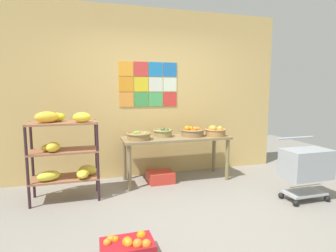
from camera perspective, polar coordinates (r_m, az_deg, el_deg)
name	(u,v)px	position (r m, az deg, el deg)	size (l,w,h in m)	color
ground	(189,220)	(3.36, 4.34, -18.61)	(9.62, 9.62, 0.00)	gray
back_wall_with_art	(150,94)	(4.77, -3.66, 6.66)	(4.74, 0.07, 2.82)	tan
banana_shelf_unit	(64,150)	(3.92, -20.58, -4.58)	(0.88, 0.45, 1.20)	#321D25
display_table	(176,142)	(4.51, 1.66, -3.34)	(1.73, 0.61, 0.72)	olive
fruit_basket_back_left	(192,132)	(4.57, 5.04, -1.24)	(0.38, 0.38, 0.17)	olive
fruit_basket_centre	(139,136)	(4.25, -6.02, -1.98)	(0.38, 0.38, 0.13)	olive
fruit_basket_back_right	(163,132)	(4.50, -0.99, -1.33)	(0.31, 0.31, 0.15)	#947F4D
fruit_basket_right	(215,131)	(4.64, 9.65, -1.06)	(0.35, 0.35, 0.18)	#A57643
produce_crate_under_table	(160,177)	(4.53, -1.58, -10.37)	(0.40, 0.35, 0.17)	red
orange_crate_foreground	(128,248)	(2.69, -8.27, -23.57)	(0.46, 0.30, 0.21)	#AA1822
shopping_cart	(306,166)	(4.15, 26.44, -7.31)	(0.61, 0.42, 0.83)	black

